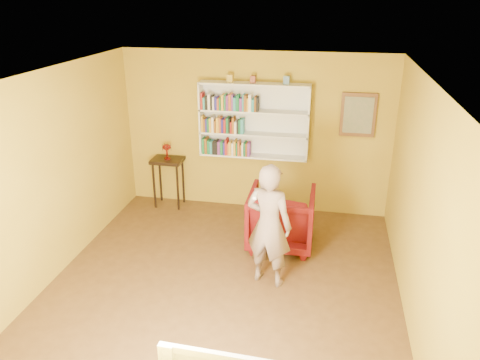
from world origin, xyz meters
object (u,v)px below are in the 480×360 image
at_px(armchair, 281,218).
at_px(person, 269,225).
at_px(ruby_lustre, 167,148).
at_px(console_table, 168,167).
at_px(bookshelf, 254,120).

height_order(armchair, person, person).
bearing_deg(armchair, ruby_lustre, -26.54).
distance_m(console_table, person, 2.88).
relative_size(console_table, ruby_lustre, 3.32).
xyz_separation_m(ruby_lustre, armchair, (2.10, -1.02, -0.62)).
bearing_deg(armchair, console_table, -26.54).
height_order(ruby_lustre, person, person).
distance_m(console_table, ruby_lustre, 0.34).
xyz_separation_m(bookshelf, armchair, (0.61, -1.18, -1.15)).
xyz_separation_m(ruby_lustre, person, (2.05, -2.02, -0.24)).
xyz_separation_m(armchair, person, (-0.06, -0.99, 0.38)).
bearing_deg(person, console_table, -29.65).
bearing_deg(ruby_lustre, bookshelf, 6.10).
height_order(console_table, armchair, armchair).
relative_size(console_table, person, 0.53).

